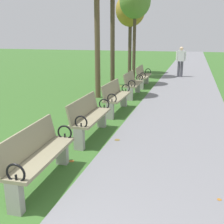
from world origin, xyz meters
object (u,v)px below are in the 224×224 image
Objects in this scene: tree_3 at (135,2)px; park_bench_3 at (89,116)px; pedestrian_walking at (181,60)px; park_bench_2 at (38,155)px; park_bench_6 at (143,76)px; park_bench_5 at (133,83)px; tree_4 at (130,11)px; park_bench_4 at (116,96)px.

park_bench_3 is at bearing -84.03° from tree_3.
tree_3 is 2.97× the size of pedestrian_walking.
park_bench_2 is 1.00× the size of pedestrian_walking.
park_bench_2 and park_bench_3 have the same top height.
park_bench_2 is 8.87m from park_bench_6.
park_bench_5 is at bearing 90.00° from park_bench_3.
park_bench_6 is at bearing 90.00° from park_bench_3.
tree_4 is at bearing 110.47° from tree_3.
pedestrian_walking is (1.45, 3.39, 0.44)m from park_bench_6.
tree_3 is 1.05× the size of tree_4.
park_bench_5 is at bearing 90.00° from park_bench_4.
park_bench_4 is at bearing -100.42° from pedestrian_walking.
tree_3 reaches higher than pedestrian_walking.
park_bench_4 is 0.35× the size of tree_4.
park_bench_3 is 1.00× the size of park_bench_4.
tree_4 reaches higher than park_bench_3.
park_bench_4 and park_bench_5 have the same top height.
tree_4 is at bearing 103.98° from park_bench_5.
park_bench_2 is at bearing -85.15° from tree_3.
tree_3 reaches higher than park_bench_2.
tree_4 is (-0.60, 1.60, -0.29)m from tree_3.
park_bench_3 is 0.35× the size of tree_4.
park_bench_2 is 11.95m from tree_3.
park_bench_6 is at bearing -113.22° from pedestrian_walking.
park_bench_3 is at bearing -81.80° from tree_4.
park_bench_5 is (0.00, 4.58, 0.00)m from park_bench_3.
park_bench_2 is 0.35× the size of tree_4.
park_bench_3 is 10.21m from pedestrian_walking.
park_bench_6 is 3.71m from pedestrian_walking.
park_bench_2 is 2.15m from park_bench_3.
park_bench_5 is 5.73m from pedestrian_walking.
tree_4 is at bearing 110.65° from park_bench_6.
park_bench_3 is 11.41m from tree_4.
park_bench_3 is 2.19m from park_bench_4.
park_bench_4 is 1.00× the size of park_bench_6.
park_bench_5 is 0.33× the size of tree_3.
park_bench_3 and park_bench_5 have the same top height.
park_bench_6 is 0.33× the size of tree_3.
pedestrian_walking is (1.45, 5.52, 0.44)m from park_bench_5.
pedestrian_walking reaches higher than park_bench_6.
tree_4 is 2.82× the size of pedestrian_walking.
park_bench_5 is at bearing 90.00° from park_bench_2.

